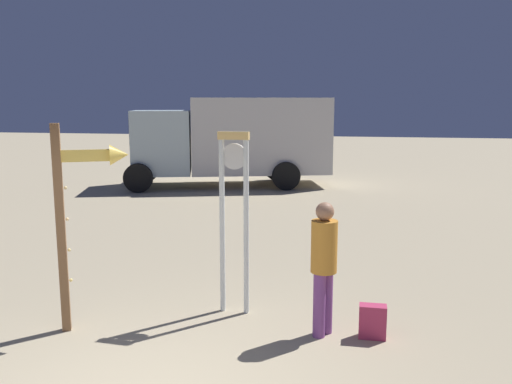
% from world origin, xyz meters
% --- Properties ---
extents(standing_clock, '(0.41, 0.12, 2.39)m').
position_xyz_m(standing_clock, '(0.32, 2.65, 1.41)').
color(standing_clock, white).
rests_on(standing_clock, ground_plane).
extents(arrow_sign, '(0.86, 0.54, 2.52)m').
position_xyz_m(arrow_sign, '(-1.33, 1.79, 1.63)').
color(arrow_sign, brown).
rests_on(arrow_sign, ground_plane).
extents(person_near_clock, '(0.31, 0.31, 1.62)m').
position_xyz_m(person_near_clock, '(1.52, 2.15, 0.91)').
color(person_near_clock, '#7E438A').
rests_on(person_near_clock, ground_plane).
extents(backpack, '(0.32, 0.20, 0.41)m').
position_xyz_m(backpack, '(2.11, 2.17, 0.20)').
color(backpack, '#B53256').
rests_on(backpack, ground_plane).
extents(box_truck_near, '(6.96, 4.10, 2.90)m').
position_xyz_m(box_truck_near, '(-2.15, 13.31, 1.59)').
color(box_truck_near, silver).
rests_on(box_truck_near, ground_plane).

